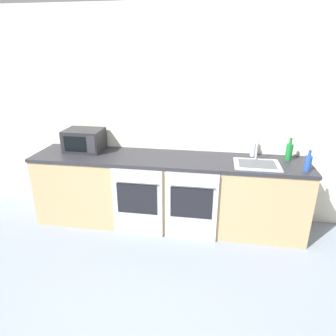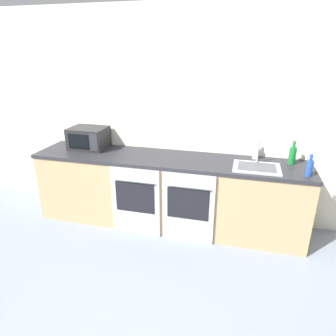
{
  "view_description": "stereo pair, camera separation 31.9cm",
  "coord_description": "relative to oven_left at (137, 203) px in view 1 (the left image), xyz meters",
  "views": [
    {
      "loc": [
        0.55,
        -1.43,
        2.07
      ],
      "look_at": [
        0.01,
        1.9,
        0.76
      ],
      "focal_mm": 32.0,
      "sensor_mm": 36.0,
      "label": 1
    },
    {
      "loc": [
        0.86,
        -1.36,
        2.07
      ],
      "look_at": [
        0.01,
        1.9,
        0.76
      ],
      "focal_mm": 32.0,
      "sensor_mm": 36.0,
      "label": 2
    }
  ],
  "objects": [
    {
      "name": "bottle_blue",
      "position": [
        1.83,
        0.15,
        0.55
      ],
      "size": [
        0.07,
        0.07,
        0.23
      ],
      "color": "#234793",
      "rests_on": "counter_back"
    },
    {
      "name": "bottle_clear",
      "position": [
        1.31,
        0.56,
        0.55
      ],
      "size": [
        0.06,
        0.06,
        0.23
      ],
      "color": "silver",
      "rests_on": "counter_back"
    },
    {
      "name": "oven_right",
      "position": [
        0.62,
        0.0,
        0.0
      ],
      "size": [
        0.59,
        0.06,
        0.85
      ],
      "color": "#B7BABF",
      "rests_on": "ground_plane"
    },
    {
      "name": "microwave",
      "position": [
        -0.78,
        0.44,
        0.6
      ],
      "size": [
        0.46,
        0.37,
        0.27
      ],
      "color": "#232326",
      "rests_on": "counter_back"
    },
    {
      "name": "bottle_green",
      "position": [
        1.7,
        0.49,
        0.56
      ],
      "size": [
        0.08,
        0.08,
        0.27
      ],
      "color": "#19722D",
      "rests_on": "counter_back"
    },
    {
      "name": "counter_back",
      "position": [
        0.3,
        0.34,
        0.01
      ],
      "size": [
        3.29,
        0.67,
        0.89
      ],
      "color": "tan",
      "rests_on": "ground_plane"
    },
    {
      "name": "sink",
      "position": [
        1.32,
        0.25,
        0.47
      ],
      "size": [
        0.5,
        0.38,
        0.3
      ],
      "color": "#B7BABF",
      "rests_on": "counter_back"
    },
    {
      "name": "oven_left",
      "position": [
        0.0,
        0.0,
        0.0
      ],
      "size": [
        0.59,
        0.06,
        0.85
      ],
      "color": "#B7BABF",
      "rests_on": "ground_plane"
    },
    {
      "name": "wall_back",
      "position": [
        0.3,
        0.69,
        0.87
      ],
      "size": [
        10.0,
        0.06,
        2.6
      ],
      "color": "silver",
      "rests_on": "ground_plane"
    }
  ]
}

